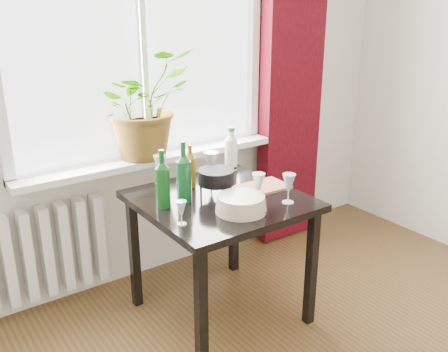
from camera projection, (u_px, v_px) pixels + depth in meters
window at (140, 29)px, 2.90m from camera, size 1.72×0.08×1.62m
windowsill at (152, 159)px, 3.11m from camera, size 1.72×0.20×0.04m
curtain at (292, 69)px, 3.53m from camera, size 0.50×0.12×2.56m
radiator at (37, 254)px, 2.87m from camera, size 0.80×0.10×0.55m
table at (220, 213)px, 2.76m from camera, size 0.85×0.85×0.74m
potted_plant at (143, 104)px, 2.99m from camera, size 0.68×0.62×0.65m
wine_bottle_left at (162, 178)px, 2.56m from camera, size 0.09×0.09×0.31m
wine_bottle_right at (184, 172)px, 2.62m from camera, size 0.08×0.08×0.34m
bottle_amber at (190, 166)px, 2.85m from camera, size 0.08×0.08×0.25m
cleaning_bottle at (231, 149)px, 3.13m from camera, size 0.10×0.10×0.28m
wineglass_front_right at (258, 188)px, 2.64m from camera, size 0.08×0.08×0.17m
wineglass_far_right at (289, 188)px, 2.63m from camera, size 0.08×0.08×0.17m
wineglass_back_center at (211, 168)px, 2.89m from camera, size 0.11×0.11×0.20m
wineglass_back_left at (160, 170)px, 2.90m from camera, size 0.10×0.10×0.18m
wineglass_front_left at (181, 213)px, 2.38m from camera, size 0.07×0.07×0.12m
plate_stack at (241, 204)px, 2.53m from camera, size 0.29×0.29×0.08m
fondue_pot at (216, 183)px, 2.72m from camera, size 0.25×0.23×0.15m
tv_remote at (252, 211)px, 2.53m from camera, size 0.09×0.16×0.02m
cutting_board at (262, 187)px, 2.85m from camera, size 0.31×0.20×0.02m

